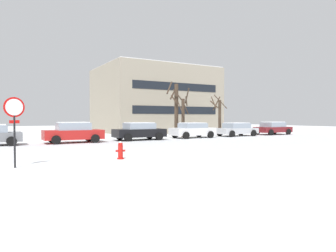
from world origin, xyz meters
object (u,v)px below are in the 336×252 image
at_px(parked_car_white, 193,130).
at_px(parked_car_maroon, 273,128).
at_px(stop_sign, 14,118).
at_px(parked_car_silver, 237,129).
at_px(fire_hydrant, 120,150).
at_px(parked_car_black, 139,131).
at_px(parked_car_red, 73,132).

relative_size(parked_car_white, parked_car_maroon, 0.99).
bearing_deg(stop_sign, parked_car_silver, 27.29).
distance_m(fire_hydrant, parked_car_silver, 19.63).
distance_m(parked_car_black, parked_car_maroon, 16.32).
bearing_deg(parked_car_white, stop_sign, -145.27).
height_order(parked_car_black, parked_car_silver, parked_car_black).
height_order(parked_car_silver, parked_car_maroon, parked_car_maroon).
xyz_separation_m(fire_hydrant, parked_car_silver, (16.58, 10.52, 0.30)).
bearing_deg(parked_car_white, fire_hydrant, -136.82).
relative_size(parked_car_black, parked_car_silver, 0.98).
xyz_separation_m(parked_car_black, parked_car_white, (5.44, 0.05, -0.02)).
bearing_deg(fire_hydrant, parked_car_black, 61.27).
distance_m(parked_car_red, parked_car_black, 5.44).
bearing_deg(parked_car_white, parked_car_maroon, 1.11).
bearing_deg(parked_car_black, parked_car_red, -179.24).
distance_m(parked_car_red, parked_car_white, 10.88).
bearing_deg(parked_car_red, parked_car_maroon, 0.89).
height_order(stop_sign, parked_car_maroon, stop_sign).
distance_m(stop_sign, parked_car_black, 14.68).
relative_size(parked_car_red, parked_car_white, 1.03).
bearing_deg(parked_car_black, parked_car_white, 0.57).
bearing_deg(parked_car_black, stop_sign, -133.23).
relative_size(fire_hydrant, parked_car_white, 0.20).
bearing_deg(parked_car_silver, parked_car_black, -179.37).
relative_size(parked_car_silver, parked_car_maroon, 1.04).
relative_size(parked_car_red, parked_car_silver, 0.98).
xyz_separation_m(parked_car_red, parked_car_silver, (16.31, 0.19, -0.08)).
relative_size(fire_hydrant, parked_car_red, 0.19).
bearing_deg(parked_car_black, parked_car_maroon, 0.93).
distance_m(parked_car_silver, parked_car_maroon, 5.44).
bearing_deg(fire_hydrant, parked_car_red, 88.55).
relative_size(fire_hydrant, parked_car_silver, 0.19).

